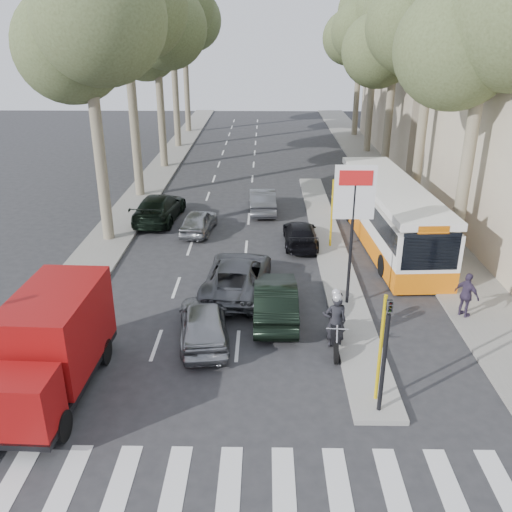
{
  "coord_description": "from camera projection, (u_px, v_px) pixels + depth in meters",
  "views": [
    {
      "loc": [
        -0.0,
        -13.93,
        10.03
      ],
      "look_at": [
        -0.33,
        6.17,
        1.6
      ],
      "focal_mm": 38.0,
      "sensor_mm": 36.0,
      "label": 1
    }
  ],
  "objects": [
    {
      "name": "tree_r_a",
      "position": [
        491.0,
        20.0,
        21.89
      ],
      "size": [
        7.4,
        7.2,
        14.1
      ],
      "color": "#6B604C",
      "rests_on": "ground"
    },
    {
      "name": "traffic_island",
      "position": [
        330.0,
        247.0,
        26.78
      ],
      "size": [
        1.5,
        26.0,
        0.16
      ],
      "primitive_type": "cube",
      "color": "gray",
      "rests_on": "ground"
    },
    {
      "name": "ground",
      "position": [
        263.0,
        381.0,
        16.72
      ],
      "size": [
        120.0,
        120.0,
        0.0
      ],
      "primitive_type": "plane",
      "color": "#28282B",
      "rests_on": "ground"
    },
    {
      "name": "traffic_light_island",
      "position": [
        386.0,
        338.0,
        14.32
      ],
      "size": [
        0.16,
        0.41,
        3.6
      ],
      "color": "black",
      "rests_on": "ground"
    },
    {
      "name": "tree_r_e",
      "position": [
        363.0,
        25.0,
        51.39
      ],
      "size": [
        7.4,
        7.2,
        14.1
      ],
      "color": "#6B604C",
      "rests_on": "ground"
    },
    {
      "name": "tree_r_c",
      "position": [
        398.0,
        35.0,
        36.91
      ],
      "size": [
        7.4,
        7.2,
        13.32
      ],
      "color": "#6B604C",
      "rests_on": "ground"
    },
    {
      "name": "queue_car_e",
      "position": [
        159.0,
        208.0,
        30.46
      ],
      "size": [
        2.57,
        5.39,
        1.52
      ],
      "primitive_type": "imported",
      "rotation": [
        0.0,
        0.0,
        3.06
      ],
      "color": "black",
      "rests_on": "ground"
    },
    {
      "name": "queue_car_d",
      "position": [
        262.0,
        200.0,
        31.98
      ],
      "size": [
        1.66,
        4.3,
        1.4
      ],
      "primitive_type": "imported",
      "rotation": [
        0.0,
        0.0,
        3.18
      ],
      "color": "#505258",
      "rests_on": "ground"
    },
    {
      "name": "pedestrian_far",
      "position": [
        458.0,
        222.0,
        27.32
      ],
      "size": [
        1.3,
        1.08,
        1.86
      ],
      "primitive_type": "imported",
      "rotation": [
        0.0,
        0.0,
        3.69
      ],
      "color": "brown",
      "rests_on": "sidewalk_right"
    },
    {
      "name": "queue_car_a",
      "position": [
        237.0,
        276.0,
        22.11
      ],
      "size": [
        2.95,
        5.53,
        1.48
      ],
      "primitive_type": "imported",
      "rotation": [
        0.0,
        0.0,
        3.05
      ],
      "color": "#46484D",
      "rests_on": "ground"
    },
    {
      "name": "city_bus",
      "position": [
        390.0,
        212.0,
        26.81
      ],
      "size": [
        3.27,
        12.07,
        3.15
      ],
      "rotation": [
        0.0,
        0.0,
        0.06
      ],
      "color": "orange",
      "rests_on": "ground"
    },
    {
      "name": "dark_hatchback",
      "position": [
        275.0,
        299.0,
        20.16
      ],
      "size": [
        1.58,
        4.52,
        1.49
      ],
      "primitive_type": "imported",
      "rotation": [
        0.0,
        0.0,
        3.14
      ],
      "color": "black",
      "rests_on": "ground"
    },
    {
      "name": "motorcycle",
      "position": [
        335.0,
        320.0,
        18.31
      ],
      "size": [
        0.91,
        2.46,
        2.09
      ],
      "rotation": [
        0.0,
        0.0,
        -0.06
      ],
      "color": "black",
      "rests_on": "ground"
    },
    {
      "name": "building_far",
      "position": [
        453.0,
        56.0,
        44.74
      ],
      "size": [
        11.0,
        20.0,
        16.0
      ],
      "primitive_type": "cube",
      "color": "#B7A88E",
      "rests_on": "ground"
    },
    {
      "name": "tree_l_b",
      "position": [
        127.0,
        10.0,
        31.1
      ],
      "size": [
        7.4,
        7.2,
        14.88
      ],
      "color": "#6B604C",
      "rests_on": "ground"
    },
    {
      "name": "sidewalk_right",
      "position": [
        382.0,
        177.0,
        39.62
      ],
      "size": [
        3.2,
        70.0,
        0.12
      ],
      "primitive_type": "cube",
      "color": "gray",
      "rests_on": "ground"
    },
    {
      "name": "tree_r_b",
      "position": [
        439.0,
        1.0,
        28.86
      ],
      "size": [
        7.4,
        7.2,
        15.27
      ],
      "color": "#6B604C",
      "rests_on": "ground"
    },
    {
      "name": "silver_hatchback",
      "position": [
        204.0,
        322.0,
        18.68
      ],
      "size": [
        2.21,
        4.32,
        1.41
      ],
      "primitive_type": "imported",
      "rotation": [
        0.0,
        0.0,
        3.28
      ],
      "color": "gray",
      "rests_on": "ground"
    },
    {
      "name": "queue_car_c",
      "position": [
        199.0,
        221.0,
        28.69
      ],
      "size": [
        1.93,
        3.83,
        1.25
      ],
      "primitive_type": "imported",
      "rotation": [
        0.0,
        0.0,
        3.02
      ],
      "color": "#929599",
      "rests_on": "ground"
    },
    {
      "name": "pedestrian_near",
      "position": [
        467.0,
        295.0,
        19.95
      ],
      "size": [
        1.0,
        1.11,
        1.73
      ],
      "primitive_type": "imported",
      "rotation": [
        0.0,
        0.0,
        2.2
      ],
      "color": "#41344E",
      "rests_on": "sidewalk_right"
    },
    {
      "name": "billboard",
      "position": [
        353.0,
        216.0,
        19.85
      ],
      "size": [
        1.5,
        12.1,
        5.6
      ],
      "color": "yellow",
      "rests_on": "ground"
    },
    {
      "name": "tree_l_d",
      "position": [
        172.0,
        7.0,
        45.59
      ],
      "size": [
        7.4,
        7.2,
        15.66
      ],
      "color": "#6B604C",
      "rests_on": "ground"
    },
    {
      "name": "median_left",
      "position": [
        163.0,
        166.0,
        42.64
      ],
      "size": [
        2.4,
        64.0,
        0.12
      ],
      "primitive_type": "cube",
      "color": "gray",
      "rests_on": "ground"
    },
    {
      "name": "red_truck",
      "position": [
        52.0,
        345.0,
        15.68
      ],
      "size": [
        2.34,
        5.69,
        3.0
      ],
      "rotation": [
        0.0,
        0.0,
        -0.04
      ],
      "color": "black",
      "rests_on": "ground"
    },
    {
      "name": "tree_r_d",
      "position": [
        379.0,
        15.0,
        43.75
      ],
      "size": [
        7.4,
        7.2,
        14.88
      ],
      "color": "#6B604C",
      "rests_on": "ground"
    },
    {
      "name": "queue_car_b",
      "position": [
        300.0,
        234.0,
        27.05
      ],
      "size": [
        1.67,
        4.02,
        1.16
      ],
      "primitive_type": "imported",
      "rotation": [
        0.0,
        0.0,
        3.15
      ],
      "color": "black",
      "rests_on": "ground"
    },
    {
      "name": "tree_l_a",
      "position": [
        88.0,
        21.0,
        23.99
      ],
      "size": [
        7.4,
        7.2,
        14.1
      ],
      "color": "#6B604C",
      "rests_on": "ground"
    },
    {
      "name": "tree_l_c",
      "position": [
        158.0,
        29.0,
        38.88
      ],
      "size": [
        7.4,
        7.2,
        13.71
      ],
      "color": "#6B604C",
      "rests_on": "ground"
    },
    {
      "name": "tree_l_e",
      "position": [
        185.0,
        22.0,
        53.37
      ],
      "size": [
        7.4,
        7.2,
        14.49
      ],
      "color": "#6B604C",
      "rests_on": "ground"
    }
  ]
}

